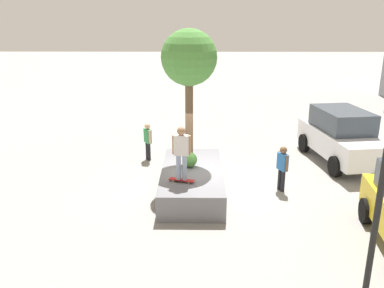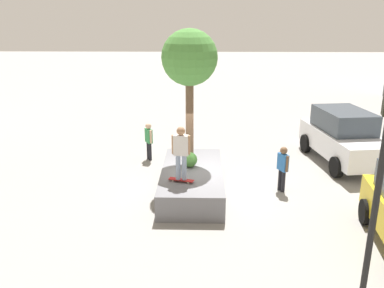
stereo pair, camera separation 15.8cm
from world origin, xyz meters
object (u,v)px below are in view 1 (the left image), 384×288
at_px(skateboard, 182,180).
at_px(passerby_with_bag, 148,139).
at_px(plaza_tree, 189,59).
at_px(skateboarder, 181,150).
at_px(police_car, 342,136).
at_px(planter_ledge, 192,180).
at_px(pedestrian_crossing, 282,165).

relative_size(skateboard, passerby_with_bag, 0.52).
xyz_separation_m(plaza_tree, skateboarder, (2.20, -0.19, -2.48)).
height_order(skateboard, skateboarder, skateboarder).
distance_m(plaza_tree, passerby_with_bag, 4.38).
bearing_deg(police_car, planter_ledge, -62.86).
xyz_separation_m(plaza_tree, police_car, (-1.98, 6.20, -3.25)).
bearing_deg(skateboarder, police_car, 123.17).
height_order(skateboard, passerby_with_bag, passerby_with_bag).
height_order(plaza_tree, police_car, plaza_tree).
bearing_deg(skateboard, pedestrian_crossing, 109.57).
distance_m(skateboard, police_car, 7.64).
distance_m(planter_ledge, skateboard, 1.19).
height_order(planter_ledge, passerby_with_bag, passerby_with_bag).
xyz_separation_m(plaza_tree, skateboard, (2.20, -0.19, -3.48)).
distance_m(police_car, pedestrian_crossing, 4.24).
height_order(plaza_tree, pedestrian_crossing, plaza_tree).
relative_size(skateboard, police_car, 0.17).
relative_size(planter_ledge, pedestrian_crossing, 2.81).
xyz_separation_m(plaza_tree, passerby_with_bag, (-2.07, -1.76, -3.43)).
xyz_separation_m(skateboard, police_car, (-4.18, 6.39, 0.23)).
height_order(pedestrian_crossing, passerby_with_bag, pedestrian_crossing).
bearing_deg(plaza_tree, skateboard, -5.05).
distance_m(skateboard, passerby_with_bag, 4.55).
relative_size(skateboarder, pedestrian_crossing, 1.07).
bearing_deg(planter_ledge, skateboarder, -16.24).
bearing_deg(passerby_with_bag, police_car, 89.33).
height_order(skateboard, police_car, police_car).
bearing_deg(police_car, pedestrian_crossing, -45.38).
distance_m(skateboard, pedestrian_crossing, 3.58).
relative_size(plaza_tree, skateboard, 5.52).
distance_m(skateboard, skateboarder, 1.00).
xyz_separation_m(plaza_tree, pedestrian_crossing, (1.00, 3.18, -3.43)).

